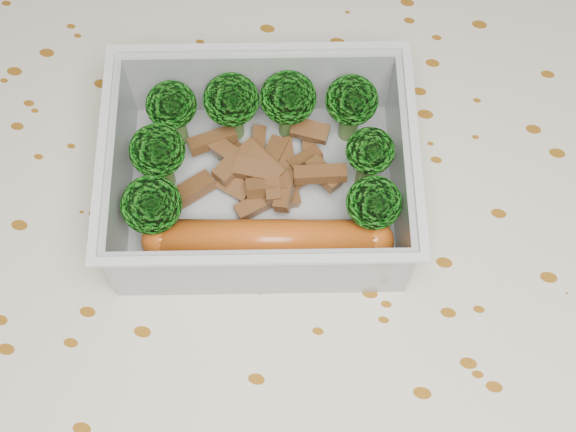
# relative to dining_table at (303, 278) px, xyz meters

# --- Properties ---
(dining_table) EXTENTS (1.40, 0.90, 0.75)m
(dining_table) POSITION_rel_dining_table_xyz_m (0.00, 0.00, 0.00)
(dining_table) COLOR brown
(dining_table) RESTS_ON ground
(tablecloth) EXTENTS (1.46, 0.96, 0.19)m
(tablecloth) POSITION_rel_dining_table_xyz_m (0.00, 0.00, 0.05)
(tablecloth) COLOR silver
(tablecloth) RESTS_ON dining_table
(lunch_container) EXTENTS (0.19, 0.16, 0.06)m
(lunch_container) POSITION_rel_dining_table_xyz_m (-0.03, 0.01, 0.11)
(lunch_container) COLOR #B7BEC3
(lunch_container) RESTS_ON tablecloth
(broccoli_florets) EXTENTS (0.15, 0.12, 0.05)m
(broccoli_florets) POSITION_rel_dining_table_xyz_m (-0.03, 0.03, 0.13)
(broccoli_florets) COLOR #608C3F
(broccoli_florets) RESTS_ON lunch_container
(meat_pile) EXTENTS (0.10, 0.07, 0.03)m
(meat_pile) POSITION_rel_dining_table_xyz_m (-0.03, 0.02, 0.10)
(meat_pile) COLOR brown
(meat_pile) RESTS_ON lunch_container
(sausage) EXTENTS (0.14, 0.05, 0.02)m
(sausage) POSITION_rel_dining_table_xyz_m (-0.02, -0.02, 0.11)
(sausage) COLOR #C05215
(sausage) RESTS_ON lunch_container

